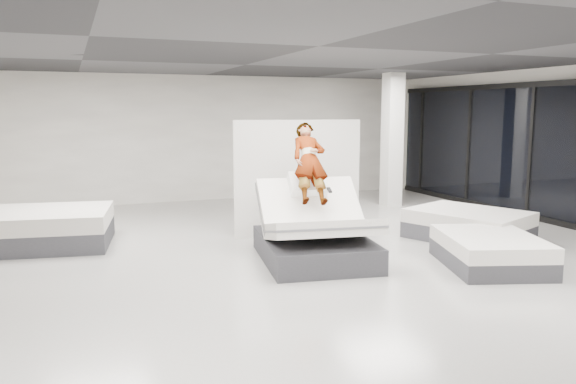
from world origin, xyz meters
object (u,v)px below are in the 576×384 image
Objects in this scene: remote at (329,190)px; flat_bed_right_near at (490,251)px; divider_panel at (298,178)px; column at (392,140)px; hero_bed at (315,235)px; flat_bed_left_far at (40,228)px; flat_bed_right_far at (468,225)px; person at (310,177)px.

remote is 2.56m from flat_bed_right_near.
divider_panel is 4.08m from column.
divider_panel is (0.22, 1.83, -0.04)m from remote.
hero_bed reaches higher than flat_bed_left_far.
divider_panel is at bearing -10.18° from flat_bed_left_far.
hero_bed is 2.63m from flat_bed_right_near.
remote is 3.11m from flat_bed_right_far.
hero_bed is at bearing -174.28° from flat_bed_right_far.
hero_bed is 5.64m from column.
person is 0.62× the size of flat_bed_left_far.
hero_bed is 1.00× the size of divider_panel.
hero_bed is 0.73m from remote.
divider_panel is at bearing 76.25° from hero_bed.
remote is at bearing -57.85° from person.
flat_bed_right_near is 0.82× the size of flat_bed_left_far.
remote is 0.06× the size of flat_bed_left_far.
divider_panel is 1.01× the size of flat_bed_right_far.
divider_panel is (0.38, 1.45, -0.20)m from person.
person is 0.45m from remote.
flat_bed_right_near is at bearing -49.77° from divider_panel.
flat_bed_left_far is at bearing 147.43° from hero_bed.
divider_panel is (0.43, 1.77, 0.66)m from hero_bed.
remote is 0.06× the size of divider_panel.
column is (0.63, 3.67, 1.33)m from flat_bed_right_far.
hero_bed is 1.52× the size of person.
person is at bearing 179.97° from flat_bed_right_far.
divider_panel is 4.58m from flat_bed_left_far.
flat_bed_left_far is at bearing -169.68° from column.
person is 5.26m from column.
flat_bed_right_near is at bearing -20.70° from remote.
flat_bed_right_far is 7.54m from flat_bed_left_far.
flat_bed_right_far is 1.81m from flat_bed_right_near.
flat_bed_right_near is at bearing -31.18° from flat_bed_left_far.
hero_bed is 0.74× the size of column.
person reaches higher than remote.
flat_bed_right_far is at bearing -99.75° from column.
flat_bed_right_near is (1.87, -3.03, -0.83)m from divider_panel.
remote is at bearing 150.16° from flat_bed_right_near.
column is (3.81, 3.99, 1.19)m from hero_bed.
flat_bed_right_near is at bearing -28.67° from hero_bed.
flat_bed_right_near is (2.09, -1.20, -0.87)m from remote.
divider_panel is 1.14× the size of flat_bed_right_near.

